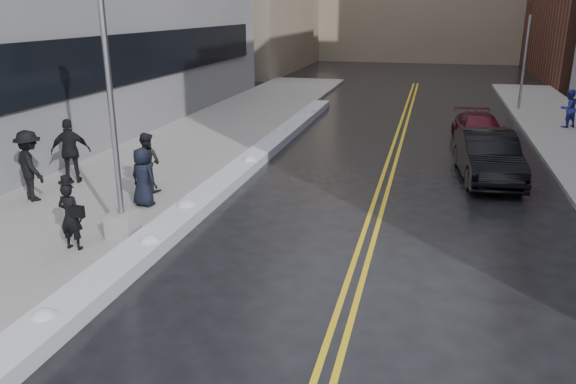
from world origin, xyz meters
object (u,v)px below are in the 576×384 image
Objects in this scene: car_maroon at (479,131)px; traffic_signal at (526,49)px; pedestrian_e at (30,166)px; car_black at (488,156)px; pedestrian_c at (143,177)px; pedestrian_d at (71,151)px; lamppost at (115,141)px; pedestrian_east at (568,108)px; pedestrian_b at (147,162)px; pedestrian_fedora at (71,216)px.

traffic_signal is at bearing 66.77° from car_maroon.
car_black is at bearing -122.97° from pedestrian_e.
pedestrian_c is 3.38m from pedestrian_e.
car_maroon is (12.95, 9.16, -0.53)m from pedestrian_d.
lamppost is 2.74m from pedestrian_c.
pedestrian_b is at bearing 11.04° from pedestrian_east.
pedestrian_east is at bearing -166.34° from pedestrian_d.
pedestrian_east is (14.40, 13.67, -0.03)m from pedestrian_b.
pedestrian_b is at bearing -118.08° from pedestrian_e.
lamppost is 15.81m from car_maroon.
pedestrian_e is 17.04m from car_maroon.
pedestrian_fedora is at bearing -132.41° from car_maroon.
pedestrian_e is 0.46× the size of car_maroon.
pedestrian_east is (13.28, 17.12, -1.50)m from lamppost.
pedestrian_d is 0.46× the size of car_maroon.
lamppost is at bearing -172.79° from pedestrian_e.
lamppost is 1.57× the size of car_black.
pedestrian_fedora is (-12.53, -22.95, -2.45)m from traffic_signal.
car_maroon is at bearing -124.03° from pedestrian_fedora.
pedestrian_e reaches higher than pedestrian_b.
pedestrian_fedora is (-0.73, -0.95, -1.58)m from lamppost.
lamppost is at bearing -126.15° from pedestrian_fedora.
pedestrian_d is (-2.74, 0.18, 0.12)m from pedestrian_b.
lamppost is at bearing 112.15° from pedestrian_d.
pedestrian_fedora is at bearing 110.48° from pedestrian_b.
pedestrian_e is at bearing 9.11° from pedestrian_east.
pedestrian_c is (-12.39, -19.81, -2.42)m from traffic_signal.
pedestrian_b reaches higher than pedestrian_fedora.
traffic_signal is 1.24× the size of car_black.
lamppost is at bearing -144.71° from car_black.
pedestrian_c is at bearing -91.11° from pedestrian_fedora.
car_maroon is at bearing -118.07° from pedestrian_c.
lamppost is 1.71× the size of car_maroon.
lamppost reaches higher than pedestrian_c.
pedestrian_east reaches higher than car_maroon.
lamppost reaches higher than pedestrian_d.
car_black is 1.09× the size of car_maroon.
pedestrian_east is at bearing 39.06° from car_maroon.
car_maroon is at bearing 54.60° from lamppost.
pedestrian_c is at bearing 131.55° from pedestrian_d.
pedestrian_east is 0.39× the size of car_maroon.
lamppost reaches higher than pedestrian_e.
pedestrian_b is 0.88× the size of pedestrian_e.
lamppost is at bearing -118.21° from traffic_signal.
pedestrian_c is 0.37× the size of car_maroon.
pedestrian_east is at bearing -106.21° from pedestrian_e.
pedestrian_east is at bearing 52.20° from lamppost.
pedestrian_e is at bearing -146.81° from car_maroon.
pedestrian_c is at bearing -141.89° from pedestrian_e.
pedestrian_east reaches higher than pedestrian_c.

